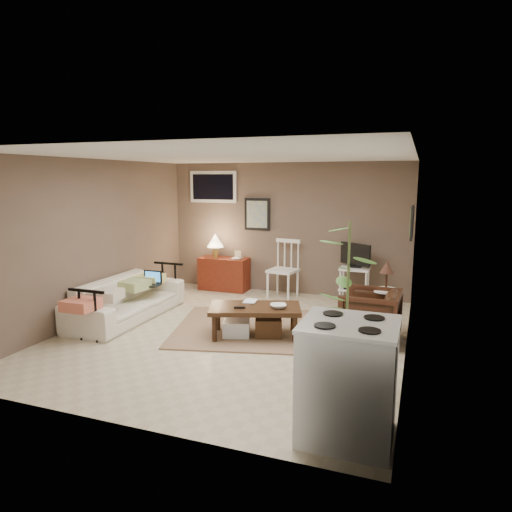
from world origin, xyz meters
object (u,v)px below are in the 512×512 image
at_px(sofa, 127,292).
at_px(red_console, 223,271).
at_px(tv_stand, 355,272).
at_px(potted_plant, 347,297).
at_px(side_table, 386,288).
at_px(spindle_chair, 283,271).
at_px(coffee_table, 254,319).
at_px(armchair, 370,313).
at_px(stove, 348,380).

bearing_deg(sofa, red_console, -16.34).
bearing_deg(red_console, tv_stand, -2.59).
relative_size(tv_stand, potted_plant, 0.60).
distance_m(sofa, side_table, 3.81).
relative_size(side_table, potted_plant, 0.58).
relative_size(sofa, side_table, 2.08).
bearing_deg(potted_plant, spindle_chair, 117.49).
bearing_deg(side_table, coffee_table, -152.27).
height_order(coffee_table, side_table, side_table).
bearing_deg(potted_plant, red_console, 131.41).
distance_m(tv_stand, armchair, 1.82).
bearing_deg(stove, potted_plant, 99.87).
height_order(tv_stand, stove, tv_stand).
height_order(sofa, red_console, red_console).
bearing_deg(spindle_chair, side_table, -34.82).
relative_size(sofa, red_console, 1.93).
bearing_deg(sofa, spindle_chair, -42.93).
xyz_separation_m(spindle_chair, armchair, (1.71, -1.72, -0.11)).
bearing_deg(coffee_table, side_table, 27.73).
bearing_deg(stove, sofa, 150.02).
xyz_separation_m(potted_plant, stove, (0.18, -1.04, -0.42)).
height_order(sofa, spindle_chair, spindle_chair).
height_order(coffee_table, stove, stove).
relative_size(red_console, armchair, 1.44).
bearing_deg(potted_plant, side_table, 81.70).
relative_size(red_console, tv_stand, 1.04).
relative_size(red_console, potted_plant, 0.63).
distance_m(armchair, stove, 2.41).
xyz_separation_m(spindle_chair, tv_stand, (1.25, 0.03, 0.06)).
xyz_separation_m(tv_stand, side_table, (0.61, -1.33, 0.07)).
bearing_deg(coffee_table, armchair, 16.24).
bearing_deg(stove, tv_stand, 97.31).
bearing_deg(side_table, tv_stand, 114.75).
bearing_deg(armchair, stove, 4.66).
bearing_deg(red_console, coffee_table, -57.15).
relative_size(tv_stand, armchair, 1.39).
height_order(coffee_table, tv_stand, tv_stand).
bearing_deg(tv_stand, sofa, -146.78).
bearing_deg(spindle_chair, red_console, 173.36).
bearing_deg(potted_plant, sofa, 162.96).
xyz_separation_m(coffee_table, red_console, (-1.48, 2.29, 0.12)).
bearing_deg(tv_stand, armchair, -75.44).
bearing_deg(red_console, potted_plant, -48.59).
distance_m(red_console, spindle_chair, 1.25).
distance_m(side_table, potted_plant, 1.83).
relative_size(side_table, stove, 1.00).
xyz_separation_m(spindle_chair, potted_plant, (1.60, -3.08, 0.43)).
distance_m(spindle_chair, armchair, 2.43).
xyz_separation_m(red_console, stove, (3.03, -4.27, 0.12)).
xyz_separation_m(sofa, side_table, (3.74, 0.72, 0.21)).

